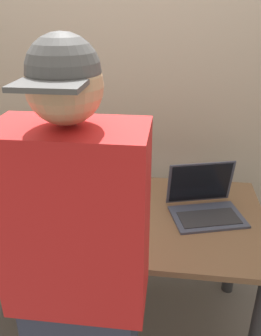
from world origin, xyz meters
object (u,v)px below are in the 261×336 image
Objects in this scene: beer_bottle_amber at (57,163)px; beer_bottle_dark at (43,162)px; beer_bottle_green at (37,171)px; beer_bottle_brown at (79,167)px; laptop at (205,203)px; person_figure at (82,301)px.

beer_bottle_dark is at bearing -155.26° from beer_bottle_amber.
beer_bottle_brown is (0.23, 0.07, 0.01)m from beer_bottle_green.
laptop is 1.41× the size of beer_bottle_green.
person_figure is at bearing -60.66° from beer_bottle_green.
beer_bottle_brown is at bearing 17.73° from beer_bottle_green.
beer_bottle_green is 0.24m from beer_bottle_brown.
beer_bottle_amber is 0.91× the size of beer_bottle_dark.
beer_bottle_dark is (-0.91, 0.22, 0.07)m from laptop.
beer_bottle_amber is at bearing 160.87° from beer_bottle_brown.
beer_bottle_amber is 0.96× the size of beer_bottle_brown.
person_figure is (0.47, -0.84, -0.05)m from beer_bottle_green.
laptop is 0.24× the size of person_figure.
laptop is 0.94m from beer_bottle_dark.
person_figure reaches higher than beer_bottle_amber.
beer_bottle_green is 0.94× the size of beer_bottle_brown.
laptop is 1.32× the size of beer_bottle_brown.
beer_bottle_dark is 1.04m from person_figure.
beer_bottle_brown is 0.95× the size of beer_bottle_dark.
laptop is at bearing -13.63° from beer_bottle_dark.
beer_bottle_dark is (-0.22, 0.02, 0.01)m from beer_bottle_brown.
beer_bottle_green is at bearing 171.92° from laptop.
beer_bottle_dark reaches higher than beer_bottle_amber.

